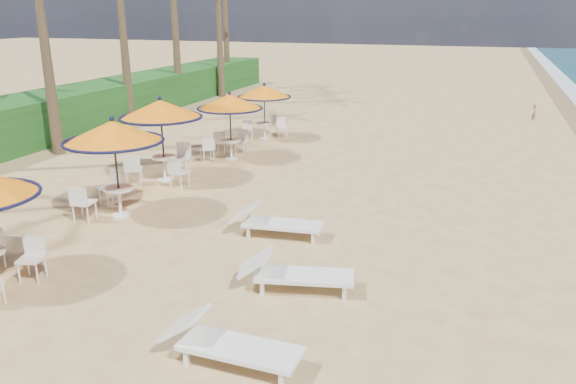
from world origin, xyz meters
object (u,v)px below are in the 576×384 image
object	(u,v)px
station_2	(161,120)
station_1	(111,140)
station_3	(229,110)
station_4	(265,98)
lounger_far	(274,221)
lounger_mid	(292,272)
lounger_near	(226,342)

from	to	relation	value
station_2	station_1	bearing A→B (deg)	-81.04
station_3	station_4	xyz separation A→B (m)	(-0.02, 3.51, -0.09)
station_2	lounger_far	size ratio (longest dim) A/B	1.17
station_1	lounger_far	size ratio (longest dim) A/B	1.17
station_1	station_4	distance (m)	9.88
station_2	lounger_mid	distance (m)	8.47
station_3	lounger_mid	distance (m)	10.37
station_4	lounger_mid	world-z (taller)	station_4
station_4	station_2	bearing A→B (deg)	-96.57
lounger_near	station_3	bearing A→B (deg)	115.87
lounger_near	station_1	bearing A→B (deg)	139.05
station_1	station_2	xyz separation A→B (m)	(-0.50, 3.19, -0.07)
station_3	lounger_mid	xyz separation A→B (m)	(5.38, -8.75, -1.42)
station_1	station_4	size ratio (longest dim) A/B	1.14
station_2	lounger_far	world-z (taller)	station_2
station_1	lounger_near	world-z (taller)	station_1
lounger_near	lounger_mid	size ratio (longest dim) A/B	0.96
station_2	station_3	distance (m)	3.27
station_2	lounger_far	distance (m)	6.01
station_3	lounger_mid	size ratio (longest dim) A/B	1.06
station_4	lounger_near	size ratio (longest dim) A/B	1.05
station_1	lounger_near	distance (m)	7.58
lounger_near	lounger_mid	bearing A→B (deg)	87.08
station_3	lounger_far	xyz separation A→B (m)	(4.08, -6.32, -1.41)
lounger_near	lounger_far	distance (m)	5.13
lounger_mid	lounger_far	world-z (taller)	lounger_far
station_1	station_2	distance (m)	3.23
station_1	station_2	world-z (taller)	station_2
station_4	lounger_near	distance (m)	15.78
lounger_mid	lounger_far	bearing A→B (deg)	105.29
station_1	lounger_far	bearing A→B (deg)	0.48
station_2	lounger_near	world-z (taller)	station_2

